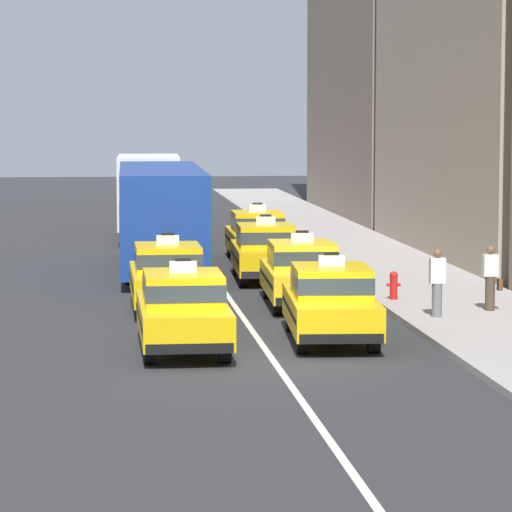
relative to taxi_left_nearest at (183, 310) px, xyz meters
name	(u,v)px	position (x,y,z in m)	size (l,w,h in m)	color
ground_plane	(274,362)	(1.73, -1.43, -0.88)	(160.00, 160.00, 0.00)	#2B2B2D
lane_stripe_left_right	(201,259)	(1.73, 18.57, -0.87)	(0.14, 80.00, 0.01)	silver
sidewalk_curb	(395,271)	(7.33, 13.57, -0.80)	(4.00, 90.00, 0.15)	#9E9993
taxi_left_nearest	(183,310)	(0.00, 0.00, 0.00)	(1.83, 4.57, 1.96)	black
taxi_left_second	(168,276)	(-0.01, 6.16, 0.00)	(1.83, 4.56, 1.96)	black
bus_left_third	(161,213)	(0.21, 15.04, 0.94)	(2.73, 11.25, 3.22)	black
box_truck_left_fourth	(149,194)	(0.23, 25.80, 0.90)	(2.49, 7.04, 3.27)	black
taxi_right_nearest	(331,302)	(3.25, 0.86, 0.00)	(2.08, 4.66, 1.96)	black
taxi_right_second	(302,272)	(3.42, 6.48, 0.00)	(1.98, 4.62, 1.96)	black
taxi_right_third	(265,251)	(3.15, 12.14, 0.00)	(1.97, 4.62, 1.96)	black
taxi_right_fourth	(257,235)	(3.50, 17.45, 0.00)	(1.88, 4.59, 1.96)	black
pedestrian_near_crosswalk	(491,278)	(7.73, 4.21, 0.06)	(0.47, 0.24, 1.58)	#473828
pedestrian_mid_block	(437,283)	(6.18, 3.29, 0.09)	(0.36, 0.24, 1.61)	slate
fire_hydrant	(394,284)	(5.81, 6.47, -0.33)	(0.36, 0.22, 0.73)	red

